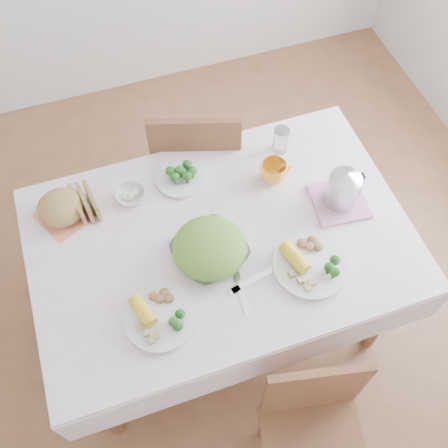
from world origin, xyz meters
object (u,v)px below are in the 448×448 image
object	(u,v)px
dining_table	(221,280)
dinner_plate_right	(310,265)
yellow_mug	(273,171)
electric_kettle	(344,185)
dinner_plate_left	(160,317)
chair_far	(198,158)
salad_bowl	(210,252)

from	to	relation	value
dining_table	dinner_plate_right	size ratio (longest dim) A/B	4.79
yellow_mug	electric_kettle	bearing A→B (deg)	-43.95
dinner_plate_left	chair_far	bearing A→B (deg)	65.30
dinner_plate_right	yellow_mug	distance (m)	0.44
dining_table	dinner_plate_left	world-z (taller)	dinner_plate_left
electric_kettle	chair_far	bearing A→B (deg)	108.29
salad_bowl	chair_far	bearing A→B (deg)	77.11
dining_table	chair_far	world-z (taller)	chair_far
dinner_plate_left	yellow_mug	bearing A→B (deg)	36.42
dinner_plate_right	electric_kettle	size ratio (longest dim) A/B	1.61
electric_kettle	dinner_plate_left	bearing A→B (deg)	-177.44
dinner_plate_left	yellow_mug	xyz separation A→B (m)	(0.62, 0.46, 0.04)
dinner_plate_left	yellow_mug	distance (m)	0.77
dinner_plate_left	yellow_mug	world-z (taller)	yellow_mug
chair_far	dinner_plate_left	world-z (taller)	chair_far
salad_bowl	yellow_mug	bearing A→B (deg)	36.40
dining_table	salad_bowl	world-z (taller)	salad_bowl
salad_bowl	dinner_plate_left	size ratio (longest dim) A/B	1.00
chair_far	dinner_plate_left	distance (m)	1.04
dining_table	electric_kettle	world-z (taller)	electric_kettle
dining_table	dinner_plate_left	size ratio (longest dim) A/B	5.24
yellow_mug	electric_kettle	world-z (taller)	electric_kettle
chair_far	electric_kettle	size ratio (longest dim) A/B	5.17
chair_far	yellow_mug	distance (m)	0.60
electric_kettle	dining_table	bearing A→B (deg)	165.71
dining_table	yellow_mug	xyz separation A→B (m)	(0.30, 0.21, 0.43)
salad_bowl	dining_table	bearing A→B (deg)	45.18
dining_table	yellow_mug	world-z (taller)	yellow_mug
chair_far	electric_kettle	distance (m)	0.88
dinner_plate_left	dining_table	bearing A→B (deg)	38.47
yellow_mug	electric_kettle	xyz separation A→B (m)	(0.21, -0.20, 0.07)
dinner_plate_right	yellow_mug	bearing A→B (deg)	87.15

